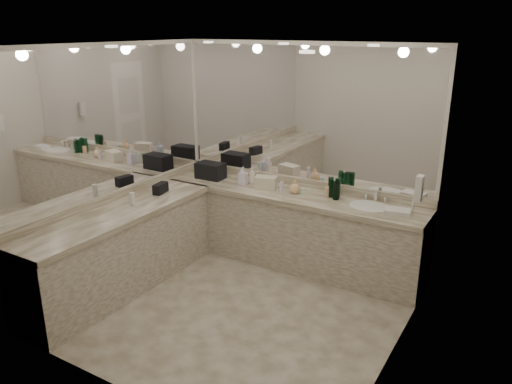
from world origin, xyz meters
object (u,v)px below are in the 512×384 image
Objects in this scene: soap_bottle_c at (295,187)px; sink at (369,207)px; hand_towel at (398,211)px; wall_phone at (419,188)px; black_toiletry_bag at (211,171)px; soap_bottle_b at (243,176)px; soap_bottle_a at (252,176)px; cream_cosmetic_case at (266,183)px.

sink is at bearing -0.03° from soap_bottle_c.
sink is 1.66× the size of hand_towel.
wall_phone is at bearing -58.31° from hand_towel.
black_toiletry_bag is at bearing 169.72° from wall_phone.
hand_towel is at bearing 121.69° from wall_phone.
soap_bottle_b is at bearing 167.46° from wall_phone.
soap_bottle_a reaches higher than hand_towel.
black_toiletry_bag is 1.19m from soap_bottle_c.
black_toiletry_bag reaches higher than sink.
soap_bottle_a is at bearing 177.14° from sink.
sink is 0.91m from wall_phone.
soap_bottle_a is at bearing 46.01° from soap_bottle_b.
soap_bottle_c is at bearing -6.93° from soap_bottle_a.
soap_bottle_c reaches higher than sink.
wall_phone is 1.63m from soap_bottle_c.
soap_bottle_b reaches higher than cream_cosmetic_case.
soap_bottle_b is at bearing -133.99° from soap_bottle_a.
sink is at bearing 173.51° from hand_towel.
hand_towel reaches higher than sink.
soap_bottle_b reaches higher than black_toiletry_bag.
black_toiletry_bag is 0.58m from soap_bottle_a.
cream_cosmetic_case is 1.60m from hand_towel.
cream_cosmetic_case is at bearing -179.10° from sink.
black_toiletry_bag reaches higher than soap_bottle_c.
soap_bottle_b is (-1.61, -0.01, 0.11)m from sink.
soap_bottle_b is 0.71m from soap_bottle_c.
wall_phone is 0.91× the size of hand_towel.
cream_cosmetic_case reaches higher than sink.
wall_phone is 2.29m from soap_bottle_b.
soap_bottle_c is (-1.22, 0.04, 0.06)m from hand_towel.
sink is 1.53m from soap_bottle_a.
cream_cosmetic_case is 1.18× the size of soap_bottle_b.
soap_bottle_a is (0.57, 0.09, -0.00)m from black_toiletry_bag.
soap_bottle_c is (-1.51, 0.50, -0.37)m from wall_phone.
hand_towel is at bearing -16.53° from cream_cosmetic_case.
black_toiletry_bag is at bearing -179.73° from sink.
wall_phone reaches higher than sink.
black_toiletry_bag is 1.78× the size of soap_bottle_a.
wall_phone is 0.94× the size of cream_cosmetic_case.
soap_bottle_c is at bearing -12.80° from cream_cosmetic_case.
soap_bottle_a reaches higher than sink.
hand_towel is at bearing -3.49° from soap_bottle_a.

